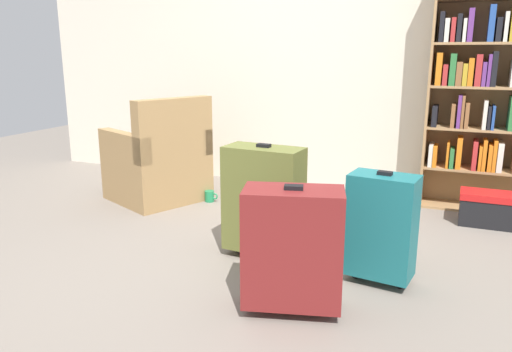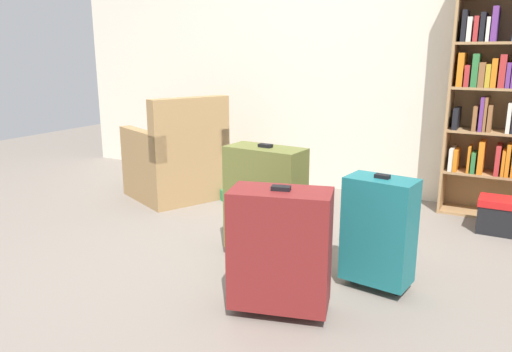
{
  "view_description": "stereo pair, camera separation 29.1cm",
  "coord_description": "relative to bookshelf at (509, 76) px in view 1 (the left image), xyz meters",
  "views": [
    {
      "loc": [
        1.3,
        -2.37,
        1.26
      ],
      "look_at": [
        0.22,
        0.24,
        0.55
      ],
      "focal_mm": 34.79,
      "sensor_mm": 36.0,
      "label": 1
    },
    {
      "loc": [
        1.56,
        -2.24,
        1.26
      ],
      "look_at": [
        0.22,
        0.24,
        0.55
      ],
      "focal_mm": 34.79,
      "sensor_mm": 36.0,
      "label": 2
    }
  ],
  "objects": [
    {
      "name": "ground_plane",
      "position": [
        -1.61,
        -1.94,
        -1.08
      ],
      "size": [
        10.25,
        10.25,
        0.0
      ],
      "primitive_type": "plane",
      "color": "slate"
    },
    {
      "name": "back_wall",
      "position": [
        -1.61,
        0.21,
        0.22
      ],
      "size": [
        5.86,
        0.1,
        2.6
      ],
      "primitive_type": "cube",
      "color": "beige",
      "rests_on": "ground"
    },
    {
      "name": "bookshelf",
      "position": [
        0.0,
        0.0,
        0.0
      ],
      "size": [
        1.14,
        0.3,
        1.97
      ],
      "color": "#A87F51",
      "rests_on": "ground"
    },
    {
      "name": "armchair",
      "position": [
        -2.68,
        -0.77,
        -0.76
      ],
      "size": [
        0.93,
        0.93,
        0.9
      ],
      "color": "#9E7A4C",
      "rests_on": "ground"
    },
    {
      "name": "mug",
      "position": [
        -2.25,
        -0.66,
        -1.03
      ],
      "size": [
        0.12,
        0.08,
        0.1
      ],
      "color": "#1E7F4C",
      "rests_on": "ground"
    },
    {
      "name": "storage_box",
      "position": [
        -0.06,
        -0.39,
        -0.95
      ],
      "size": [
        0.41,
        0.24,
        0.25
      ],
      "color": "black",
      "rests_on": "ground"
    },
    {
      "name": "suitcase_teal",
      "position": [
        -0.66,
        -1.67,
        -0.74
      ],
      "size": [
        0.38,
        0.26,
        0.64
      ],
      "color": "#19666B",
      "rests_on": "ground"
    },
    {
      "name": "suitcase_olive",
      "position": [
        -1.39,
        -1.58,
        -0.7
      ],
      "size": [
        0.49,
        0.26,
        0.72
      ],
      "color": "brown",
      "rests_on": "ground"
    },
    {
      "name": "suitcase_dark_red",
      "position": [
        -1.0,
        -2.16,
        -0.74
      ],
      "size": [
        0.53,
        0.36,
        0.65
      ],
      "color": "maroon",
      "rests_on": "ground"
    }
  ]
}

